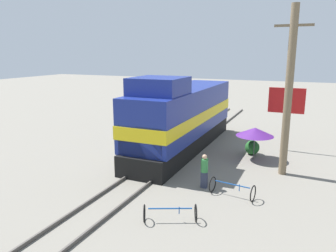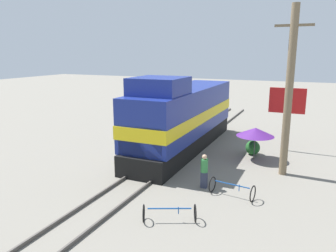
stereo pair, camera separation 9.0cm
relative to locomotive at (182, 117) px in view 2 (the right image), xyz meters
name	(u,v)px [view 2 (the right image)]	position (x,y,z in m)	size (l,w,h in m)	color
ground_plane	(162,164)	(0.00, -3.08, -2.15)	(120.00, 120.00, 0.00)	slate
rail_near	(151,161)	(-0.72, -3.08, -2.08)	(0.08, 39.11, 0.15)	#4C4742
rail_far	(174,164)	(0.72, -3.08, -2.08)	(0.08, 39.11, 0.15)	#4C4742
locomotive	(182,117)	(0.00, 0.00, 0.00)	(2.93, 12.62, 4.94)	black
utility_pole	(289,92)	(6.45, -1.98, 2.17)	(1.80, 0.39, 8.51)	#726047
vendor_umbrella	(255,132)	(4.66, -0.12, -0.47)	(2.19, 2.19, 1.92)	#4C4C4C
billboard_sign	(287,104)	(6.10, 2.53, 0.88)	(2.21, 0.12, 4.06)	#595959
shrub_cluster	(253,148)	(4.42, 0.77, -1.71)	(0.89, 0.89, 0.89)	#236028
person_bystander	(204,170)	(3.23, -5.37, -1.27)	(0.34, 0.34, 1.63)	#2D3347
bicycle	(232,189)	(4.66, -5.82, -1.78)	(2.02, 1.00, 0.73)	black
bicycle_spare	(170,213)	(3.03, -8.93, -1.80)	(2.08, 1.44, 0.68)	black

